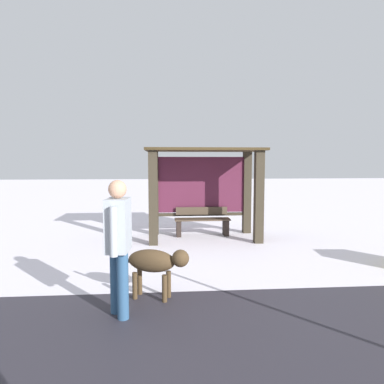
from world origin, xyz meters
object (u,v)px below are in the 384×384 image
Objects in this scene: person_walking at (118,238)px; dog at (156,262)px; bench_left_inside at (202,222)px; bus_shelter at (203,179)px.

person_walking reaches higher than dog.
dog is at bearing -104.94° from bench_left_inside.
bench_left_inside is (0.00, 0.15, -1.14)m from bus_shelter.
bus_shelter reaches higher than dog.
bus_shelter is at bearing 71.04° from person_walking.
bus_shelter is 1.15m from bench_left_inside.
person_walking is at bearing -108.96° from bus_shelter.
bus_shelter is 4.26m from dog.
bus_shelter is at bearing 74.53° from dog.
bus_shelter is 1.99× the size of bench_left_inside.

